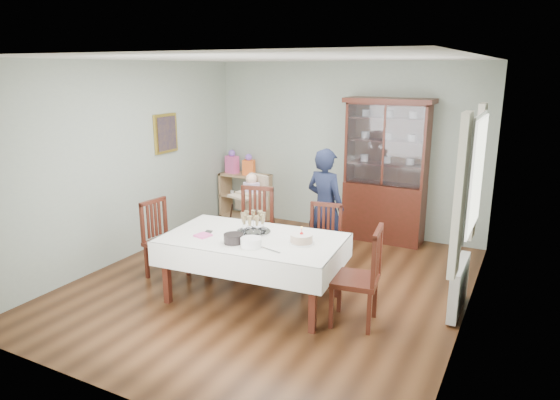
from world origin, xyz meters
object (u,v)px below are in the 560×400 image
Objects in this scene: dining_table at (253,268)px; gift_bag_orange at (249,165)px; chair_end_left at (166,254)px; chair_far_right at (322,258)px; gift_bag_pink at (232,163)px; sideboard at (246,196)px; chair_end_right at (356,295)px; champagne_tray at (253,226)px; china_cabinet at (386,169)px; woman at (325,207)px; high_chair at (252,218)px; birthday_cake at (302,239)px; chair_far_left at (253,243)px.

dining_table is 5.72× the size of gift_bag_orange.
chair_far_right is at bearing -59.61° from chair_end_left.
chair_far_right is at bearing -36.35° from gift_bag_pink.
chair_end_right is (3.00, -2.73, -0.09)m from sideboard.
gift_bag_orange is (-2.91, 2.71, 0.65)m from chair_end_right.
champagne_tray is at bearing -56.89° from sideboard.
champagne_tray is at bearing -107.06° from china_cabinet.
china_cabinet is 1.37× the size of woman.
high_chair is (0.41, 1.47, 0.14)m from chair_end_left.
sideboard is 3.59m from birthday_cake.
gift_bag_orange is at bearing -12.78° from sideboard.
chair_end_left reaches higher than sideboard.
high_chair is 2.12m from birthday_cake.
dining_table is at bearing -87.07° from chair_end_left.
woman is at bearing 79.30° from dining_table.
champagne_tray is (1.26, 0.07, 0.54)m from chair_end_left.
champagne_tray is at bearing 89.96° from woman.
gift_bag_pink is (-2.03, 2.73, 0.60)m from dining_table.
woman is 4.33× the size of gift_bag_orange.
sideboard is 0.91× the size of chair_end_left.
dining_table is 0.48m from champagne_tray.
chair_far_right is at bearing 124.12° from woman.
dining_table is at bearing -125.61° from chair_far_right.
champagne_tray is at bearing -103.58° from chair_end_right.
gift_bag_orange is (-1.69, 2.73, 0.58)m from dining_table.
gift_bag_pink is (-1.50, 1.84, 0.67)m from chair_far_left.
china_cabinet is 2.07× the size of chair_end_right.
high_chair is at bearing 147.49° from chair_far_right.
chair_far_right is at bearing -39.63° from sideboard.
chair_far_left is 2.27m from gift_bag_orange.
woman is 3.85× the size of gift_bag_pink.
chair_end_left is 2.84m from gift_bag_pink.
woman reaches higher than sideboard.
gift_bag_pink is (-1.96, 2.59, 0.14)m from champagne_tray.
woman is at bearing -154.75° from chair_end_right.
gift_bag_pink is at bearing -138.16° from chair_end_right.
birthday_cake is (0.30, -1.38, 0.02)m from woman.
high_chair is at bearing -133.53° from chair_end_right.
woman is (-0.20, 0.56, 0.51)m from chair_far_right.
chair_end_right is at bearing -42.33° from sideboard.
chair_far_left is at bearing -124.30° from china_cabinet.
chair_far_left is at bearing -56.06° from sideboard.
high_chair reaches higher than chair_end_left.
chair_far_left reaches higher than sideboard.
woman is at bearing -32.44° from sideboard.
chair_end_left is 1.37m from champagne_tray.
woman reaches higher than chair_far_left.
china_cabinet is 1.40m from woman.
chair_end_right is 4.29m from gift_bag_pink.
chair_far_right is at bearing -6.01° from high_chair.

